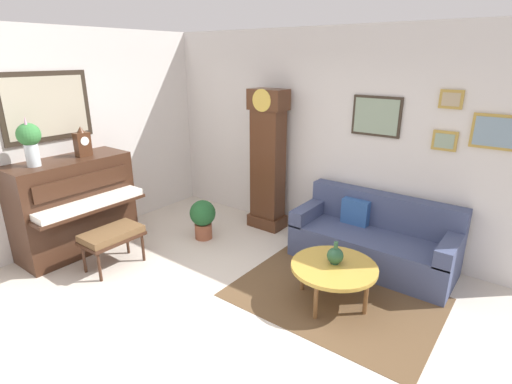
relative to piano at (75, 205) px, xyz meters
name	(u,v)px	position (x,y,z in m)	size (l,w,h in m)	color
ground_plane	(202,314)	(2.23, 0.01, -0.67)	(6.40, 6.00, 0.10)	beige
wall_left	(51,141)	(-0.37, 0.01, 0.79)	(0.13, 4.90, 2.80)	silver
wall_back	(323,137)	(2.25, 2.41, 0.78)	(5.30, 0.13, 2.80)	silver
area_rug	(334,297)	(3.20, 1.02, -0.62)	(2.10, 1.50, 0.01)	brown
piano	(75,205)	(0.00, 0.00, 0.00)	(0.87, 1.44, 1.23)	#3D2316
piano_bench	(112,236)	(0.77, 0.00, -0.21)	(0.42, 0.70, 0.48)	#3D2316
grandfather_clock	(268,164)	(1.55, 2.10, 0.34)	(0.52, 0.34, 2.03)	#4C2B19
couch	(373,240)	(3.23, 1.99, -0.31)	(1.90, 0.80, 0.84)	#424C70
coffee_table	(334,268)	(3.21, 0.95, -0.23)	(0.88, 0.88, 0.43)	gold
mantel_clock	(82,143)	(0.00, 0.23, 0.78)	(0.13, 0.18, 0.38)	#4C2B19
flower_vase	(29,139)	(0.00, -0.39, 0.92)	(0.26, 0.26, 0.58)	silver
green_jug	(335,256)	(3.20, 0.99, -0.11)	(0.17, 0.17, 0.24)	#234C33
potted_plant	(203,217)	(1.07, 1.22, -0.30)	(0.36, 0.36, 0.56)	#935138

